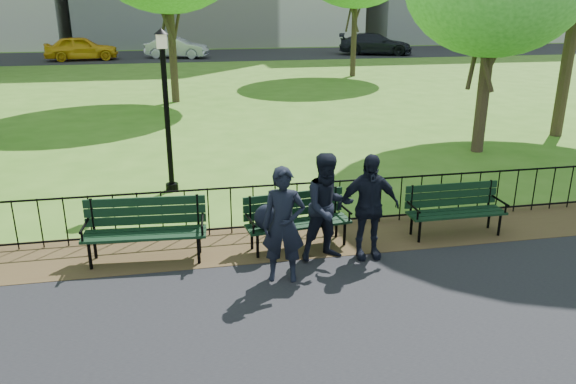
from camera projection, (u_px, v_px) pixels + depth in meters
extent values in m
plane|color=#3D681B|center=(337.00, 278.00, 8.54)|extent=(120.00, 120.00, 0.00)
cube|color=#3E2E19|center=(314.00, 238.00, 9.92)|extent=(60.00, 1.60, 0.01)
cube|color=black|center=(206.00, 55.00, 40.96)|extent=(70.00, 9.00, 0.01)
cylinder|color=black|center=(308.00, 183.00, 10.10)|extent=(24.00, 0.04, 0.04)
cylinder|color=black|center=(307.00, 222.00, 10.35)|extent=(24.00, 0.04, 0.04)
cylinder|color=black|center=(308.00, 205.00, 10.24)|extent=(0.02, 0.02, 0.90)
cube|color=black|center=(299.00, 224.00, 9.43)|extent=(1.82, 0.70, 0.04)
cube|color=black|center=(294.00, 200.00, 9.54)|extent=(1.77, 0.27, 0.44)
cylinder|color=black|center=(258.00, 246.00, 9.11)|extent=(0.05, 0.05, 0.44)
cylinder|color=black|center=(344.00, 234.00, 9.57)|extent=(0.05, 0.05, 0.44)
cylinder|color=black|center=(252.00, 238.00, 9.43)|extent=(0.05, 0.05, 0.44)
cylinder|color=black|center=(336.00, 226.00, 9.89)|extent=(0.05, 0.05, 0.44)
cylinder|color=black|center=(250.00, 220.00, 9.11)|extent=(0.11, 0.55, 0.04)
cylinder|color=black|center=(345.00, 208.00, 9.62)|extent=(0.11, 0.55, 0.04)
ellipsoid|color=black|center=(266.00, 217.00, 9.08)|extent=(0.42, 0.32, 0.43)
cube|color=black|center=(145.00, 234.00, 8.92)|extent=(1.96, 0.65, 0.04)
cube|color=black|center=(145.00, 206.00, 9.06)|extent=(1.93, 0.18, 0.48)
cylinder|color=black|center=(90.00, 256.00, 8.72)|extent=(0.05, 0.05, 0.48)
cylinder|color=black|center=(199.00, 250.00, 8.91)|extent=(0.05, 0.05, 0.48)
cylinder|color=black|center=(95.00, 246.00, 9.08)|extent=(0.05, 0.05, 0.48)
cylinder|color=black|center=(199.00, 240.00, 9.28)|extent=(0.05, 0.05, 0.48)
cylinder|color=black|center=(84.00, 226.00, 8.75)|extent=(0.09, 0.60, 0.04)
cylinder|color=black|center=(202.00, 220.00, 8.96)|extent=(0.09, 0.60, 0.04)
cube|color=black|center=(457.00, 213.00, 9.91)|extent=(1.75, 0.47, 0.04)
cube|color=black|center=(452.00, 191.00, 10.04)|extent=(1.75, 0.04, 0.44)
cylinder|color=black|center=(419.00, 232.00, 9.68)|extent=(0.05, 0.05, 0.44)
cylinder|color=black|center=(499.00, 225.00, 9.96)|extent=(0.05, 0.05, 0.44)
cylinder|color=black|center=(411.00, 224.00, 10.01)|extent=(0.05, 0.05, 0.44)
cylinder|color=black|center=(489.00, 218.00, 10.29)|extent=(0.05, 0.05, 0.44)
cylinder|color=black|center=(413.00, 207.00, 9.70)|extent=(0.04, 0.54, 0.04)
cylinder|color=black|center=(500.00, 201.00, 10.01)|extent=(0.04, 0.54, 0.04)
cylinder|color=black|center=(172.00, 187.00, 12.41)|extent=(0.27, 0.27, 0.16)
cylinder|color=black|center=(167.00, 121.00, 11.92)|extent=(0.12, 0.12, 3.11)
cube|color=beige|center=(162.00, 41.00, 11.38)|extent=(0.21, 0.21, 0.29)
cone|color=black|center=(161.00, 31.00, 11.32)|extent=(0.31, 0.31, 0.12)
cylinder|color=#2D2116|center=(482.00, 101.00, 15.11)|extent=(0.33, 0.33, 2.78)
cylinder|color=#2D2116|center=(568.00, 54.00, 16.52)|extent=(0.36, 0.36, 4.93)
cylinder|color=#2D2116|center=(173.00, 55.00, 22.26)|extent=(0.32, 0.32, 3.71)
cylinder|color=#2D2116|center=(354.00, 40.00, 29.62)|extent=(0.28, 0.28, 3.77)
imported|color=black|center=(284.00, 225.00, 8.22)|extent=(0.72, 0.56, 1.75)
imported|color=black|center=(328.00, 207.00, 8.89)|extent=(0.93, 0.60, 1.77)
imported|color=black|center=(368.00, 207.00, 8.96)|extent=(1.03, 0.45, 1.74)
imported|color=gold|center=(81.00, 48.00, 37.43)|extent=(4.87, 2.40, 1.60)
imported|color=#ACAFB4|center=(177.00, 48.00, 38.81)|extent=(4.53, 2.70, 1.41)
imported|color=black|center=(375.00, 44.00, 41.08)|extent=(5.70, 3.69, 1.54)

